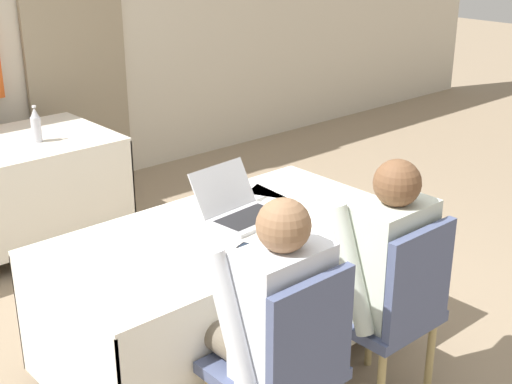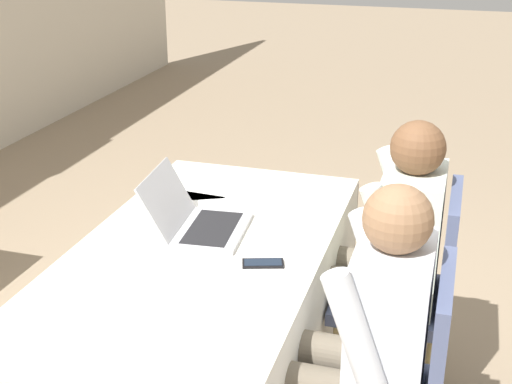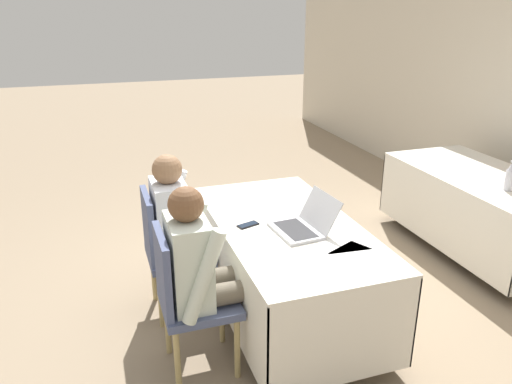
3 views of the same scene
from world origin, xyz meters
The scene contains 12 objects.
ground_plane centered at (0.00, 0.00, 0.00)m, with size 24.00×24.00×0.00m, color gray.
conference_table_near centered at (0.00, 0.00, 0.55)m, with size 1.73×0.89×0.72m.
conference_table_far centered at (-0.40, 1.99, 0.55)m, with size 1.73×0.89×0.72m.
laptop centered at (0.14, 0.05, 0.76)m, with size 0.38×0.39×0.23m.
cell_phone centered at (-0.05, -0.26, 0.73)m, with size 0.10×0.16×0.01m.
paper_beside_laptop centered at (0.53, 0.19, 0.72)m, with size 0.32×0.36×0.00m.
paper_centre_table centered at (0.40, 0.22, 0.72)m, with size 0.23×0.31×0.00m.
water_bottle centered at (-0.04, 1.88, 0.83)m, with size 0.07×0.07×0.24m.
chair_near_left centered at (-0.32, -0.75, 0.51)m, with size 0.44×0.44×0.92m.
chair_near_right centered at (0.32, -0.75, 0.51)m, with size 0.44×0.44×0.92m.
person_checkered_shirt centered at (-0.32, -0.65, 0.67)m, with size 0.50×0.52×1.18m.
person_white_shirt centered at (0.32, -0.65, 0.67)m, with size 0.50×0.52×1.18m.
Camera 3 is at (2.82, -1.16, 2.09)m, focal length 35.00 mm.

